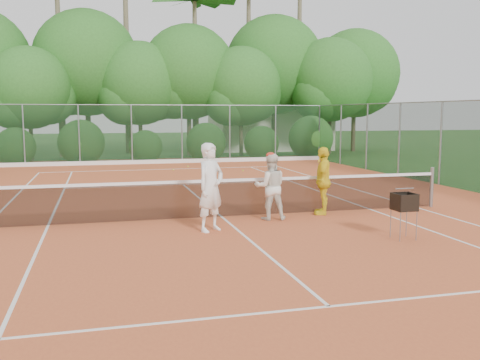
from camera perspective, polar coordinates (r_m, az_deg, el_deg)
The scene contains 14 objects.
ground at distance 13.35m, azimuth -1.91°, elevation -4.09°, with size 120.00×120.00×0.00m, color #244D1B.
clay_court at distance 13.34m, azimuth -1.91°, elevation -4.05°, with size 18.00×36.00×0.02m, color #C95A2E.
club_building at distance 38.66m, azimuth 3.17°, elevation 5.50°, with size 8.00×5.00×3.00m, color beige.
tennis_net at distance 13.25m, azimuth -1.92°, elevation -1.83°, with size 11.97×0.10×1.10m.
player_white at distance 11.67m, azimuth -3.14°, elevation -0.79°, with size 0.71×0.46×1.94m, color white.
player_center_grp at distance 12.97m, azimuth 3.25°, elevation -0.69°, with size 0.87×0.72×1.64m.
player_yellow at distance 13.80m, azimuth 8.86°, elevation -0.08°, with size 1.01×0.42×1.73m, color yellow.
ball_hopper at distance 11.45m, azimuth 17.11°, elevation -2.34°, with size 0.42×0.42×0.95m.
stray_ball_a at distance 25.90m, azimuth -5.57°, elevation 1.46°, with size 0.07×0.07×0.07m, color #BCE034.
stray_ball_b at distance 24.34m, azimuth -7.11°, elevation 1.08°, with size 0.07×0.07×0.07m, color #CEDF34.
stray_ball_c at distance 23.82m, azimuth 0.33°, elevation 1.00°, with size 0.07×0.07×0.07m, color #BED331.
court_markings at distance 13.34m, azimuth -1.91°, elevation -3.99°, with size 11.03×23.83×0.01m.
fence_back at distance 27.94m, azimuth -8.84°, elevation 4.84°, with size 18.07×0.07×3.00m.
tropical_treeline at distance 33.36m, azimuth -7.42°, elevation 11.40°, with size 32.10×8.49×15.03m.
Camera 1 is at (-2.92, -12.76, 2.60)m, focal length 40.00 mm.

